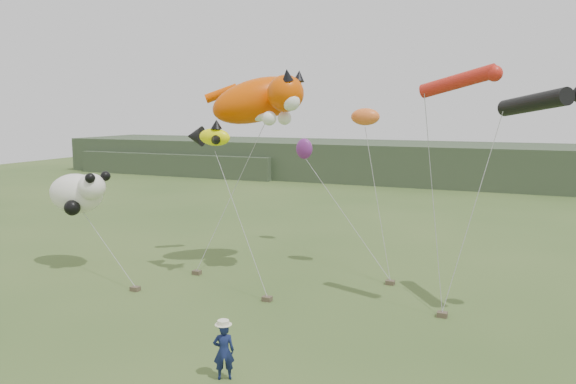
# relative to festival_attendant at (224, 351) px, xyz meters

# --- Properties ---
(ground) EXTENTS (120.00, 120.00, 0.00)m
(ground) POSITION_rel_festival_attendant_xyz_m (-0.01, 2.06, -0.81)
(ground) COLOR #385123
(ground) RESTS_ON ground
(headland) EXTENTS (90.00, 13.00, 4.00)m
(headland) POSITION_rel_festival_attendant_xyz_m (-3.13, 46.75, 1.11)
(headland) COLOR #2D3D28
(headland) RESTS_ON ground
(festival_attendant) EXTENTS (0.71, 0.64, 1.63)m
(festival_attendant) POSITION_rel_festival_attendant_xyz_m (0.00, 0.00, 0.00)
(festival_attendant) COLOR #131C47
(festival_attendant) RESTS_ON ground
(sandbag_anchors) EXTENTS (12.60, 5.33, 0.19)m
(sandbag_anchors) POSITION_rel_festival_attendant_xyz_m (-1.56, 7.54, -0.72)
(sandbag_anchors) COLOR brown
(sandbag_anchors) RESTS_ON ground
(cat_kite) EXTENTS (5.76, 4.29, 2.99)m
(cat_kite) POSITION_rel_festival_attendant_xyz_m (-3.73, 10.45, 7.15)
(cat_kite) COLOR #DF4B00
(cat_kite) RESTS_ON ground
(fish_kite) EXTENTS (2.39, 1.59, 1.21)m
(fish_kite) POSITION_rel_festival_attendant_xyz_m (-5.51, 8.42, 5.54)
(fish_kite) COLOR #FEFE05
(fish_kite) RESTS_ON ground
(tube_kites) EXTENTS (5.75, 3.04, 1.81)m
(tube_kites) POSITION_rel_festival_attendant_xyz_m (6.91, 8.39, 7.25)
(tube_kites) COLOR black
(tube_kites) RESTS_ON ground
(panda_kite) EXTENTS (3.31, 2.14, 2.06)m
(panda_kite) POSITION_rel_festival_attendant_xyz_m (-11.94, 7.27, 2.80)
(panda_kite) COLOR white
(panda_kite) RESTS_ON ground
(misc_kites) EXTENTS (5.62, 4.55, 2.78)m
(misc_kites) POSITION_rel_festival_attendant_xyz_m (-1.43, 13.82, 5.54)
(misc_kites) COLOR orange
(misc_kites) RESTS_ON ground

